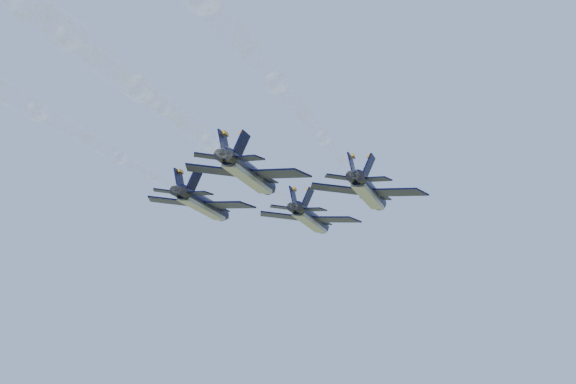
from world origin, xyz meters
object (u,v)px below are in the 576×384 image
(jet_right, at_px, (369,192))
(jet_slot, at_px, (250,174))
(jet_left, at_px, (204,205))
(jet_lead, at_px, (311,219))

(jet_right, xyz_separation_m, jet_slot, (-9.17, -10.81, 0.00))
(jet_left, height_order, jet_right, same)
(jet_lead, distance_m, jet_right, 15.15)
(jet_lead, bearing_deg, jet_left, -130.59)
(jet_left, bearing_deg, jet_slot, -52.07)
(jet_left, relative_size, jet_slot, 1.00)
(jet_right, bearing_deg, jet_left, 176.57)
(jet_right, height_order, jet_slot, same)
(jet_lead, bearing_deg, jet_right, -52.61)
(jet_left, bearing_deg, jet_right, -3.43)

